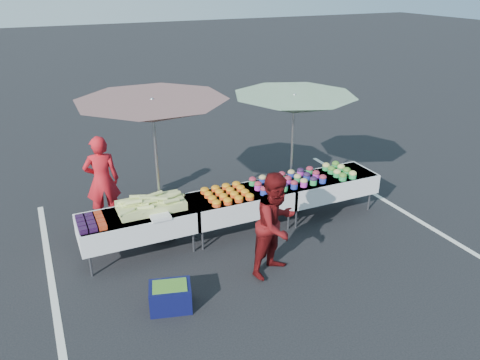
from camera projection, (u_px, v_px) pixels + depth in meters
name	position (u px, v px, depth m)	size (l,w,h in m)	color
ground	(240.00, 231.00, 8.38)	(80.00, 80.00, 0.00)	black
stripe_left	(50.00, 275.00, 7.16)	(0.10, 5.00, 0.00)	silver
stripe_right	(381.00, 198.00, 9.60)	(0.10, 5.00, 0.00)	silver
table_left	(138.00, 223.00, 7.46)	(1.86, 0.81, 0.75)	white
table_center	(240.00, 202.00, 8.15)	(1.86, 0.81, 0.75)	white
table_right	(326.00, 184.00, 8.83)	(1.86, 0.81, 0.75)	white
berry_punnets	(91.00, 222.00, 7.05)	(0.40, 0.54, 0.08)	black
corn_pile	(151.00, 204.00, 7.48)	(1.16, 0.57, 0.26)	#B4D26B
plastic_bags	(160.00, 217.00, 7.25)	(0.30, 0.25, 0.05)	white
carrot_bowls	(227.00, 193.00, 7.95)	(0.75, 0.69, 0.11)	#E74C19
potato_cups	(288.00, 180.00, 8.41)	(1.34, 0.58, 0.16)	#2233A1
bean_baskets	(339.00, 170.00, 8.83)	(0.36, 0.68, 0.15)	green
vendor	(102.00, 180.00, 8.37)	(0.61, 0.40, 1.67)	red
customer	(276.00, 224.00, 6.93)	(0.80, 0.62, 1.64)	#590D0E
umbrella_left	(153.00, 112.00, 7.30)	(3.17, 3.17, 2.48)	black
umbrella_right	(294.00, 105.00, 8.36)	(2.29, 2.29, 2.29)	black
storage_bin	(170.00, 296.00, 6.38)	(0.65, 0.54, 0.37)	#0C0F3F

